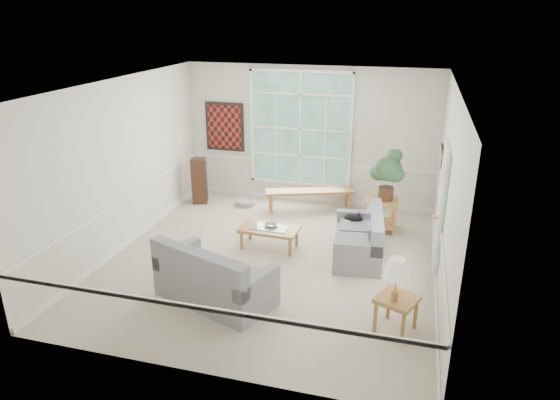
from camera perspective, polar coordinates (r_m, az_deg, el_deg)
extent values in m
cube|color=#ADA58D|center=(8.74, -0.99, -6.87)|extent=(5.50, 6.00, 0.01)
cube|color=white|center=(7.80, -1.13, 13.05)|extent=(5.50, 6.00, 0.02)
cube|color=silver|center=(10.95, 3.41, 7.31)|extent=(5.50, 0.02, 3.00)
cube|color=silver|center=(5.55, -9.86, -6.93)|extent=(5.50, 0.02, 3.00)
cube|color=silver|center=(9.27, -17.63, 3.84)|extent=(0.02, 6.00, 3.00)
cube|color=silver|center=(7.86, 18.56, 0.74)|extent=(0.02, 6.00, 3.00)
cube|color=white|center=(10.92, 2.34, 8.10)|extent=(2.30, 0.08, 2.40)
cube|color=white|center=(8.58, 17.81, -0.73)|extent=(0.08, 0.90, 2.10)
cube|color=white|center=(7.95, 17.99, -1.67)|extent=(0.08, 0.26, 1.90)
cube|color=#5B1411|center=(11.43, -6.34, 8.32)|extent=(0.90, 0.06, 1.10)
cube|color=black|center=(9.52, 17.97, 4.54)|extent=(0.04, 0.26, 0.32)
cube|color=black|center=(9.90, 17.91, 5.16)|extent=(0.04, 0.26, 0.32)
cube|color=gray|center=(8.78, 8.91, -3.95)|extent=(0.96, 1.61, 0.83)
cube|color=gray|center=(7.46, -7.41, -8.12)|extent=(1.92, 1.42, 0.93)
cube|color=#9A6835|center=(9.09, -1.23, -4.31)|extent=(1.07, 0.61, 0.39)
imported|color=gray|center=(9.04, -1.04, -2.84)|extent=(0.37, 0.37, 0.07)
cube|color=#9A6835|center=(10.80, 3.40, 0.01)|extent=(1.91, 1.00, 0.44)
cube|color=#9A6835|center=(9.96, 11.44, -1.65)|extent=(0.68, 0.68, 0.63)
cube|color=#9A6835|center=(7.04, 13.08, -12.53)|extent=(0.65, 0.65, 0.50)
cylinder|color=gray|center=(11.10, -3.95, -0.28)|extent=(0.54, 0.54, 0.13)
cube|color=#361F13|center=(11.22, -9.22, 2.15)|extent=(0.38, 0.33, 1.02)
ellipsoid|color=black|center=(9.24, 8.40, -2.02)|extent=(0.37, 0.29, 0.16)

